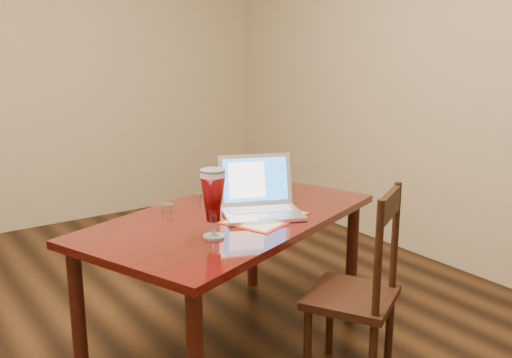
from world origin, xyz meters
TOP-DOWN VIEW (x-y plane):
  - dining_table at (0.49, 0.02)m, footprint 1.63×1.25m
  - dining_chair at (0.79, -0.53)m, footprint 0.50×0.49m

SIDE VIEW (x-z plane):
  - dining_chair at x=0.79m, z-range -0.03..0.86m
  - dining_table at x=0.49m, z-range 0.13..1.09m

